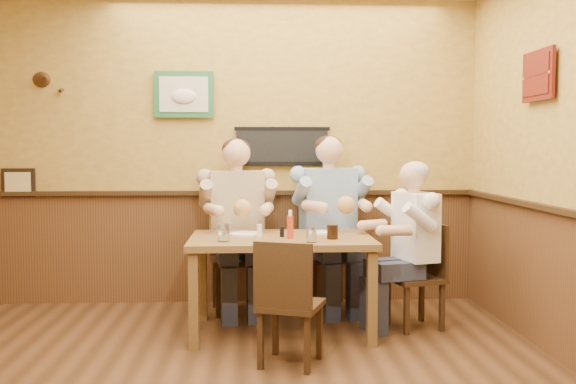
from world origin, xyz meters
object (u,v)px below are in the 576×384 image
at_px(chair_near_side, 291,302).
at_px(salt_shaker, 259,231).
at_px(dining_table, 281,249).
at_px(diner_tan_shirt, 237,235).
at_px(water_glass_left, 223,233).
at_px(water_glass_mid, 311,235).
at_px(chair_back_left, 237,258).
at_px(cola_tumbler, 332,232).
at_px(diner_white_elder, 415,254).
at_px(hot_sauce_bottle, 290,226).
at_px(pepper_shaker, 282,232).
at_px(chair_back_right, 328,254).
at_px(diner_blue_polo, 328,231).
at_px(chair_right_end, 415,276).

relative_size(chair_near_side, salt_shaker, 8.62).
relative_size(dining_table, diner_tan_shirt, 1.03).
xyz_separation_m(water_glass_left, water_glass_mid, (0.64, -0.07, -0.01)).
distance_m(dining_table, salt_shaker, 0.22).
bearing_deg(chair_back_left, cola_tumbler, -54.56).
xyz_separation_m(diner_white_elder, hot_sauce_bottle, (-1.00, -0.17, 0.25)).
height_order(diner_tan_shirt, pepper_shaker, diner_tan_shirt).
height_order(chair_back_left, diner_white_elder, diner_white_elder).
relative_size(chair_back_right, diner_blue_polo, 0.70).
height_order(dining_table, water_glass_left, water_glass_left).
distance_m(diner_white_elder, hot_sauce_bottle, 1.05).
xyz_separation_m(chair_right_end, pepper_shaker, (-1.06, -0.09, 0.37)).
relative_size(dining_table, chair_back_left, 1.47).
bearing_deg(diner_blue_polo, dining_table, -133.11).
bearing_deg(water_glass_mid, hot_sauce_bottle, 126.36).
bearing_deg(pepper_shaker, water_glass_left, -154.38).
xyz_separation_m(diner_white_elder, pepper_shaker, (-1.06, -0.09, 0.19)).
relative_size(diner_blue_polo, water_glass_mid, 12.40).
xyz_separation_m(chair_back_right, cola_tumbler, (-0.07, -0.88, 0.32)).
height_order(chair_right_end, hot_sauce_bottle, hot_sauce_bottle).
xyz_separation_m(dining_table, cola_tumbler, (0.38, -0.14, 0.15)).
bearing_deg(diner_white_elder, water_glass_left, -94.39).
relative_size(water_glass_mid, hot_sauce_bottle, 0.57).
bearing_deg(diner_blue_polo, cola_tumbler, -106.18).
height_order(chair_back_right, cola_tumbler, chair_back_right).
relative_size(diner_tan_shirt, cola_tumbler, 12.46).
xyz_separation_m(hot_sauce_bottle, pepper_shaker, (-0.06, 0.09, -0.06)).
height_order(diner_blue_polo, cola_tumbler, diner_blue_polo).
xyz_separation_m(water_glass_mid, hot_sauce_bottle, (-0.14, 0.20, 0.04)).
distance_m(chair_near_side, salt_shaker, 0.85).
height_order(chair_right_end, water_glass_mid, water_glass_mid).
height_order(diner_blue_polo, water_glass_left, diner_blue_polo).
distance_m(diner_tan_shirt, diner_white_elder, 1.55).
distance_m(diner_tan_shirt, salt_shaker, 0.70).
distance_m(diner_blue_polo, water_glass_left, 1.31).
bearing_deg(chair_right_end, pepper_shaker, -100.93).
bearing_deg(salt_shaker, chair_right_end, 3.77).
relative_size(hot_sauce_bottle, salt_shaker, 2.00).
height_order(chair_right_end, chair_near_side, chair_near_side).
distance_m(chair_back_left, chair_back_right, 0.81).
bearing_deg(hot_sauce_bottle, cola_tumbler, -7.12).
xyz_separation_m(dining_table, diner_tan_shirt, (-0.36, 0.65, 0.02)).
relative_size(diner_white_elder, pepper_shaker, 14.47).
bearing_deg(cola_tumbler, diner_blue_polo, 85.72).
relative_size(chair_back_left, diner_white_elder, 0.80).
distance_m(water_glass_mid, hot_sauce_bottle, 0.25).
bearing_deg(salt_shaker, pepper_shaker, -1.46).
distance_m(diner_tan_shirt, water_glass_mid, 1.12).
bearing_deg(diner_tan_shirt, hot_sauce_bottle, -68.16).
bearing_deg(diner_white_elder, pepper_shaker, -100.93).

